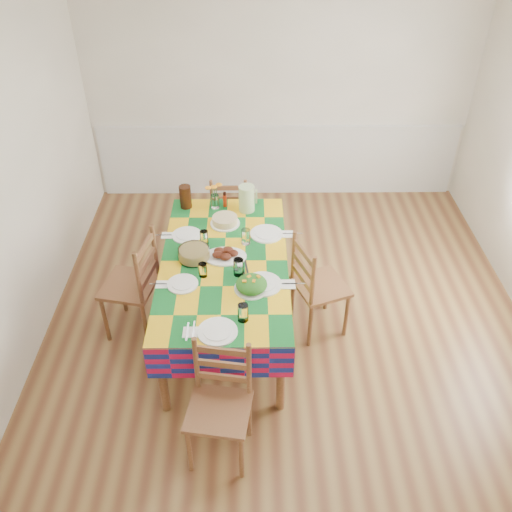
% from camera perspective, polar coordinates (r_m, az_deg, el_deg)
% --- Properties ---
extents(room, '(4.58, 5.08, 2.78)m').
position_cam_1_polar(room, '(4.28, 3.99, 5.29)').
color(room, brown).
rests_on(room, ground).
extents(wainscot, '(4.41, 0.06, 0.92)m').
position_cam_1_polar(wainscot, '(6.86, 2.32, 10.23)').
color(wainscot, silver).
rests_on(wainscot, room).
extents(dining_table, '(1.08, 2.01, 0.78)m').
position_cam_1_polar(dining_table, '(4.68, -3.33, -1.32)').
color(dining_table, brown).
rests_on(dining_table, room).
extents(setting_near_head, '(0.48, 0.32, 0.14)m').
position_cam_1_polar(setting_near_head, '(4.00, -3.19, -7.22)').
color(setting_near_head, white).
rests_on(setting_near_head, dining_table).
extents(setting_left_near, '(0.46, 0.27, 0.12)m').
position_cam_1_polar(setting_left_near, '(4.42, -7.04, -2.38)').
color(setting_left_near, white).
rests_on(setting_left_near, dining_table).
extents(setting_left_far, '(0.49, 0.29, 0.13)m').
position_cam_1_polar(setting_left_far, '(4.89, -6.73, 2.12)').
color(setting_left_far, white).
rests_on(setting_left_far, dining_table).
extents(setting_right_near, '(0.58, 0.34, 0.15)m').
position_cam_1_polar(setting_right_near, '(4.39, -0.14, -2.30)').
color(setting_right_near, white).
rests_on(setting_right_near, dining_table).
extents(setting_right_far, '(0.56, 0.32, 0.14)m').
position_cam_1_polar(setting_right_far, '(4.87, 0.41, 2.26)').
color(setting_right_far, white).
rests_on(setting_right_far, dining_table).
extents(meat_platter, '(0.37, 0.27, 0.07)m').
position_cam_1_polar(meat_platter, '(4.64, -3.30, 0.15)').
color(meat_platter, white).
rests_on(meat_platter, dining_table).
extents(salad_platter, '(0.28, 0.28, 0.12)m').
position_cam_1_polar(salad_platter, '(4.30, -0.48, -3.04)').
color(salad_platter, white).
rests_on(salad_platter, dining_table).
extents(pasta_bowl, '(0.27, 0.27, 0.10)m').
position_cam_1_polar(pasta_bowl, '(4.64, -6.54, 0.24)').
color(pasta_bowl, white).
rests_on(pasta_bowl, dining_table).
extents(cake, '(0.28, 0.28, 0.08)m').
position_cam_1_polar(cake, '(5.06, -3.29, 3.73)').
color(cake, white).
rests_on(cake, dining_table).
extents(serving_utensils, '(0.14, 0.30, 0.01)m').
position_cam_1_polar(serving_utensils, '(4.53, -1.33, -1.27)').
color(serving_utensils, black).
rests_on(serving_utensils, dining_table).
extents(flower_vase, '(0.17, 0.14, 0.27)m').
position_cam_1_polar(flower_vase, '(5.27, -4.37, 6.14)').
color(flower_vase, white).
rests_on(flower_vase, dining_table).
extents(hot_sauce, '(0.04, 0.04, 0.16)m').
position_cam_1_polar(hot_sauce, '(5.30, -3.31, 5.98)').
color(hot_sauce, red).
rests_on(hot_sauce, dining_table).
extents(green_pitcher, '(0.15, 0.15, 0.26)m').
position_cam_1_polar(green_pitcher, '(5.20, -0.99, 6.07)').
color(green_pitcher, '#AECF92').
rests_on(green_pitcher, dining_table).
extents(tea_pitcher, '(0.11, 0.11, 0.23)m').
position_cam_1_polar(tea_pitcher, '(5.30, -7.44, 6.20)').
color(tea_pitcher, black).
rests_on(tea_pitcher, dining_table).
extents(name_card, '(0.08, 0.02, 0.02)m').
position_cam_1_polar(name_card, '(3.93, -4.24, -8.78)').
color(name_card, white).
rests_on(name_card, dining_table).
extents(chair_near, '(0.49, 0.47, 0.98)m').
position_cam_1_polar(chair_near, '(3.94, -3.82, -15.43)').
color(chair_near, brown).
rests_on(chair_near, room).
extents(chair_far, '(0.41, 0.39, 0.92)m').
position_cam_1_polar(chair_far, '(5.85, -2.78, 4.61)').
color(chair_far, brown).
rests_on(chair_far, room).
extents(chair_left, '(0.53, 0.54, 1.05)m').
position_cam_1_polar(chair_left, '(4.89, -12.68, -3.06)').
color(chair_left, brown).
rests_on(chair_left, room).
extents(chair_right, '(0.55, 0.57, 1.01)m').
position_cam_1_polar(chair_right, '(4.82, 6.36, -3.25)').
color(chair_right, brown).
rests_on(chair_right, room).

